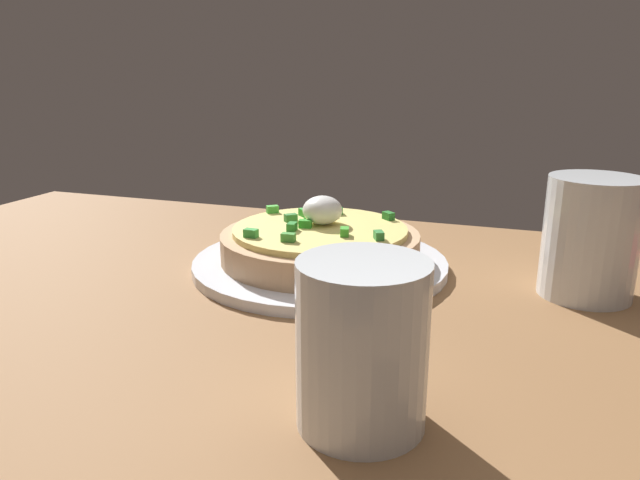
% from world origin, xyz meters
% --- Properties ---
extents(dining_table, '(1.17, 0.68, 0.02)m').
position_xyz_m(dining_table, '(0.00, 0.00, 0.01)').
color(dining_table, olive).
rests_on(dining_table, ground).
extents(plate, '(0.26, 0.26, 0.01)m').
position_xyz_m(plate, '(0.03, -0.11, 0.03)').
color(plate, white).
rests_on(plate, dining_table).
extents(pizza, '(0.20, 0.20, 0.06)m').
position_xyz_m(pizza, '(0.03, -0.11, 0.05)').
color(pizza, tan).
rests_on(pizza, plate).
extents(cup_near, '(0.08, 0.08, 0.11)m').
position_xyz_m(cup_near, '(-0.22, -0.12, 0.07)').
color(cup_near, silver).
rests_on(cup_near, dining_table).
extents(cup_far, '(0.07, 0.07, 0.10)m').
position_xyz_m(cup_far, '(-0.08, 0.14, 0.07)').
color(cup_far, silver).
rests_on(cup_far, dining_table).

